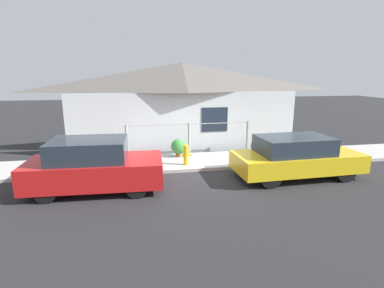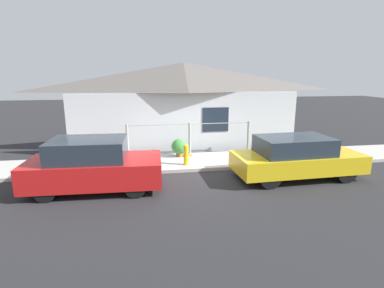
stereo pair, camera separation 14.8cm
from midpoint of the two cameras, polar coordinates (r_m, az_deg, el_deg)
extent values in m
plane|color=#262628|center=(10.13, 1.68, -5.31)|extent=(60.00, 60.00, 0.00)
cube|color=#B2AFA8|center=(11.07, 0.67, -3.35)|extent=(24.00, 2.06, 0.11)
cube|color=silver|center=(12.33, -0.59, 4.03)|extent=(9.44, 0.12, 2.48)
cube|color=#1E2838|center=(12.47, 4.84, 4.67)|extent=(1.10, 0.04, 1.00)
pyramid|color=#605B56|center=(13.19, -1.31, 12.68)|extent=(9.84, 2.20, 1.21)
cylinder|color=#999993|center=(11.61, -11.84, 0.63)|extent=(0.10, 0.10, 1.25)
cylinder|color=#999993|center=(11.74, -0.07, 1.06)|extent=(0.10, 0.10, 1.25)
cylinder|color=#999993|center=(12.35, 10.99, 1.43)|extent=(0.10, 0.10, 1.25)
cylinder|color=#999993|center=(11.63, -0.07, 3.82)|extent=(4.80, 0.03, 0.03)
cube|color=red|center=(8.88, -17.49, -4.90)|extent=(3.75, 1.81, 0.69)
cube|color=#232D38|center=(8.74, -18.73, -0.97)|extent=(2.09, 1.54, 0.58)
cylinder|color=black|center=(9.50, -9.80, -5.00)|extent=(0.57, 0.22, 0.56)
cylinder|color=black|center=(8.16, -10.23, -8.14)|extent=(0.57, 0.22, 0.56)
cylinder|color=black|center=(9.89, -23.21, -5.18)|extent=(0.57, 0.22, 0.56)
cylinder|color=black|center=(8.61, -25.77, -8.16)|extent=(0.57, 0.22, 0.56)
cube|color=gold|center=(10.02, 19.81, -3.20)|extent=(4.04, 1.76, 0.55)
cube|color=#232D38|center=(9.80, 19.26, -0.25)|extent=(2.24, 1.50, 0.53)
cylinder|color=black|center=(11.28, 23.33, -2.71)|extent=(0.67, 0.22, 0.66)
cylinder|color=black|center=(10.23, 27.67, -4.75)|extent=(0.67, 0.22, 0.66)
cylinder|color=black|center=(10.11, 11.69, -3.67)|extent=(0.67, 0.22, 0.66)
cylinder|color=black|center=(8.92, 15.13, -6.18)|extent=(0.67, 0.22, 0.66)
cylinder|color=yellow|center=(10.40, -0.75, -2.35)|extent=(0.17, 0.17, 0.62)
sphere|color=yellow|center=(10.31, -0.75, -0.50)|extent=(0.18, 0.18, 0.18)
cylinder|color=yellow|center=(10.38, -1.43, -2.22)|extent=(0.16, 0.08, 0.08)
cylinder|color=yellow|center=(10.41, -0.07, -2.16)|extent=(0.16, 0.08, 0.08)
cylinder|color=brown|center=(11.49, -2.12, -1.95)|extent=(0.22, 0.22, 0.19)
sphere|color=#387F38|center=(11.42, -2.13, -0.46)|extent=(0.57, 0.57, 0.57)
cylinder|color=brown|center=(11.41, -14.67, -2.54)|extent=(0.22, 0.22, 0.17)
sphere|color=#2D6B2D|center=(11.34, -14.75, -1.25)|extent=(0.48, 0.48, 0.48)
cylinder|color=slate|center=(12.12, 12.54, -1.46)|extent=(0.23, 0.23, 0.18)
sphere|color=#235B28|center=(12.06, 12.60, -0.33)|extent=(0.41, 0.41, 0.41)
camera|label=1|loc=(0.07, -89.58, 0.10)|focal=28.00mm
camera|label=2|loc=(0.07, 90.42, -0.10)|focal=28.00mm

